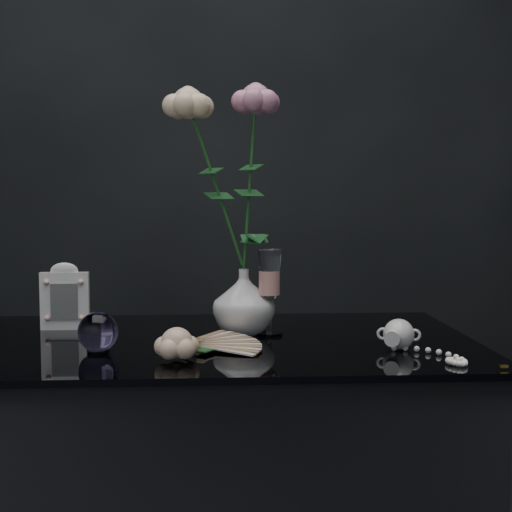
{
  "coord_description": "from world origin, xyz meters",
  "views": [
    {
      "loc": [
        0.04,
        -1.29,
        1.03
      ],
      "look_at": [
        0.11,
        0.03,
        0.92
      ],
      "focal_mm": 50.0,
      "sensor_mm": 36.0,
      "label": 1
    }
  ],
  "objects_px": {
    "vase": "(244,301)",
    "pearl_jar": "(399,333)",
    "loose_rose": "(177,344)",
    "wine_glass": "(269,293)",
    "picture_frame": "(65,296)",
    "paperweight": "(98,332)"
  },
  "relations": [
    {
      "from": "vase",
      "to": "paperweight",
      "type": "relative_size",
      "value": 1.82
    },
    {
      "from": "picture_frame",
      "to": "pearl_jar",
      "type": "height_order",
      "value": "picture_frame"
    },
    {
      "from": "picture_frame",
      "to": "vase",
      "type": "bearing_deg",
      "value": -10.41
    },
    {
      "from": "loose_rose",
      "to": "wine_glass",
      "type": "bearing_deg",
      "value": 28.25
    },
    {
      "from": "paperweight",
      "to": "loose_rose",
      "type": "xyz_separation_m",
      "value": [
        0.14,
        -0.08,
        -0.01
      ]
    },
    {
      "from": "paperweight",
      "to": "pearl_jar",
      "type": "relative_size",
      "value": 0.36
    },
    {
      "from": "wine_glass",
      "to": "picture_frame",
      "type": "relative_size",
      "value": 1.23
    },
    {
      "from": "wine_glass",
      "to": "vase",
      "type": "bearing_deg",
      "value": 159.04
    },
    {
      "from": "wine_glass",
      "to": "pearl_jar",
      "type": "height_order",
      "value": "wine_glass"
    },
    {
      "from": "paperweight",
      "to": "picture_frame",
      "type": "bearing_deg",
      "value": 115.05
    },
    {
      "from": "wine_glass",
      "to": "pearl_jar",
      "type": "relative_size",
      "value": 0.84
    },
    {
      "from": "wine_glass",
      "to": "picture_frame",
      "type": "bearing_deg",
      "value": 168.48
    },
    {
      "from": "vase",
      "to": "wine_glass",
      "type": "relative_size",
      "value": 0.76
    },
    {
      "from": "loose_rose",
      "to": "pearl_jar",
      "type": "height_order",
      "value": "pearl_jar"
    },
    {
      "from": "picture_frame",
      "to": "loose_rose",
      "type": "xyz_separation_m",
      "value": [
        0.24,
        -0.29,
        -0.04
      ]
    },
    {
      "from": "vase",
      "to": "loose_rose",
      "type": "height_order",
      "value": "vase"
    },
    {
      "from": "paperweight",
      "to": "loose_rose",
      "type": "height_order",
      "value": "paperweight"
    },
    {
      "from": "vase",
      "to": "paperweight",
      "type": "height_order",
      "value": "vase"
    },
    {
      "from": "pearl_jar",
      "to": "vase",
      "type": "bearing_deg",
      "value": 165.68
    },
    {
      "from": "vase",
      "to": "wine_glass",
      "type": "bearing_deg",
      "value": -20.96
    },
    {
      "from": "loose_rose",
      "to": "pearl_jar",
      "type": "bearing_deg",
      "value": -12.54
    },
    {
      "from": "vase",
      "to": "pearl_jar",
      "type": "distance_m",
      "value": 0.31
    }
  ]
}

